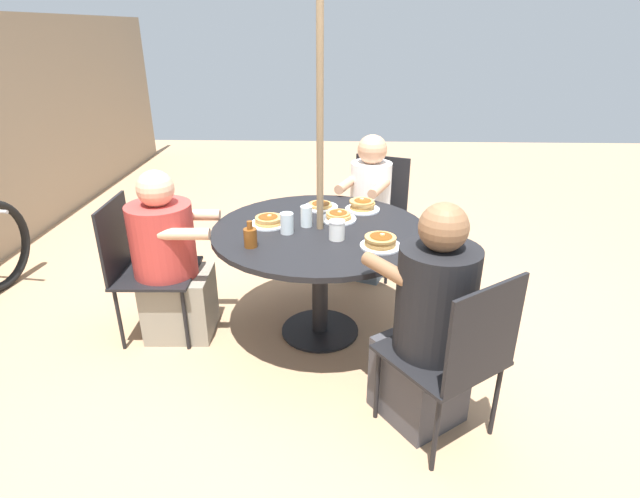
# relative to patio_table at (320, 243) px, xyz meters

# --- Properties ---
(ground_plane) EXTENTS (12.00, 12.00, 0.00)m
(ground_plane) POSITION_rel_patio_table_xyz_m (0.00, 0.00, -0.64)
(ground_plane) COLOR tan
(patio_table) EXTENTS (1.31, 1.31, 0.73)m
(patio_table) POSITION_rel_patio_table_xyz_m (0.00, 0.00, 0.00)
(patio_table) COLOR black
(patio_table) RESTS_ON ground
(umbrella_pole) EXTENTS (0.04, 0.04, 2.02)m
(umbrella_pole) POSITION_rel_patio_table_xyz_m (0.00, 0.00, 0.38)
(umbrella_pole) COLOR #846B4C
(umbrella_pole) RESTS_ON ground
(patio_chair_north) EXTENTS (0.62, 0.62, 0.90)m
(patio_chair_north) POSITION_rel_patio_table_xyz_m (1.04, -0.42, -0.13)
(patio_chair_north) COLOR black
(patio_chair_north) RESTS_ON ground
(diner_north) EXTENTS (0.55, 0.46, 1.12)m
(diner_north) POSITION_rel_patio_table_xyz_m (0.87, -0.35, -0.11)
(diner_north) COLOR slate
(diner_north) RESTS_ON ground
(patio_chair_east) EXTENTS (0.49, 0.49, 0.90)m
(patio_chair_east) POSITION_rel_patio_table_xyz_m (-0.03, 1.12, -0.13)
(patio_chair_east) COLOR black
(patio_chair_east) RESTS_ON ground
(diner_east) EXTENTS (0.40, 0.53, 1.09)m
(diner_east) POSITION_rel_patio_table_xyz_m (-0.03, 0.94, -0.15)
(diner_east) COLOR gray
(diner_east) RESTS_ON ground
(patio_chair_south) EXTENTS (0.66, 0.66, 0.90)m
(patio_chair_south) POSITION_rel_patio_table_xyz_m (-0.91, -0.65, -0.13)
(patio_chair_south) COLOR black
(patio_chair_south) RESTS_ON ground
(diner_south) EXTENTS (0.59, 0.56, 1.17)m
(diner_south) POSITION_rel_patio_table_xyz_m (-0.77, -0.54, -0.11)
(diner_south) COLOR #3D3D42
(diner_south) RESTS_ON ground
(pancake_plate_a) EXTENTS (0.23, 0.23, 0.07)m
(pancake_plate_a) POSITION_rel_patio_table_xyz_m (-0.27, -0.34, 0.13)
(pancake_plate_a) COLOR white
(pancake_plate_a) RESTS_ON patio_table
(pancake_plate_b) EXTENTS (0.23, 0.23, 0.06)m
(pancake_plate_b) POSITION_rel_patio_table_xyz_m (0.05, 0.32, 0.12)
(pancake_plate_b) COLOR white
(pancake_plate_b) RESTS_ON patio_table
(pancake_plate_c) EXTENTS (0.23, 0.23, 0.04)m
(pancake_plate_c) POSITION_rel_patio_table_xyz_m (0.37, 0.01, 0.11)
(pancake_plate_c) COLOR white
(pancake_plate_c) RESTS_ON patio_table
(pancake_plate_d) EXTENTS (0.23, 0.23, 0.06)m
(pancake_plate_d) POSITION_rel_patio_table_xyz_m (0.15, -0.11, 0.12)
(pancake_plate_d) COLOR white
(pancake_plate_d) RESTS_ON patio_table
(pancake_plate_e) EXTENTS (0.23, 0.23, 0.08)m
(pancake_plate_e) POSITION_rel_patio_table_xyz_m (0.34, -0.27, 0.13)
(pancake_plate_e) COLOR white
(pancake_plate_e) RESTS_ON patio_table
(syrup_bottle) EXTENTS (0.10, 0.07, 0.15)m
(syrup_bottle) POSITION_rel_patio_table_xyz_m (-0.29, 0.37, 0.16)
(syrup_bottle) COLOR brown
(syrup_bottle) RESTS_ON patio_table
(coffee_cup) EXTENTS (0.09, 0.09, 0.11)m
(coffee_cup) POSITION_rel_patio_table_xyz_m (-0.16, -0.10, 0.15)
(coffee_cup) COLOR white
(coffee_cup) RESTS_ON patio_table
(drinking_glass_a) EXTENTS (0.08, 0.08, 0.12)m
(drinking_glass_a) POSITION_rel_patio_table_xyz_m (-0.08, 0.19, 0.16)
(drinking_glass_a) COLOR silver
(drinking_glass_a) RESTS_ON patio_table
(drinking_glass_b) EXTENTS (0.07, 0.07, 0.13)m
(drinking_glass_b) POSITION_rel_patio_table_xyz_m (0.04, 0.08, 0.16)
(drinking_glass_b) COLOR silver
(drinking_glass_b) RESTS_ON patio_table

